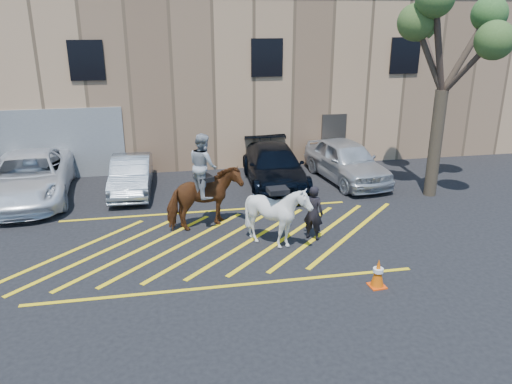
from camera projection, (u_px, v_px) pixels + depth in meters
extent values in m
plane|color=black|center=(215.00, 238.00, 14.67)|extent=(90.00, 90.00, 0.00)
imported|color=white|center=(30.00, 177.00, 17.64)|extent=(3.09, 5.98, 1.61)
imported|color=#90979E|center=(131.00, 175.00, 18.37)|extent=(1.51, 4.04, 1.32)
imported|color=black|center=(274.00, 167.00, 19.07)|extent=(2.35, 5.23, 1.49)
imported|color=silver|center=(346.00, 161.00, 19.65)|extent=(2.53, 4.94, 1.61)
imported|color=black|center=(313.00, 213.00, 14.41)|extent=(0.71, 0.67, 1.63)
cube|color=tan|center=(186.00, 74.00, 24.63)|extent=(32.00, 10.00, 7.00)
cube|color=black|center=(86.00, 60.00, 18.89)|extent=(1.30, 0.08, 1.50)
cube|color=black|center=(267.00, 58.00, 20.12)|extent=(1.30, 0.08, 1.50)
cube|color=black|center=(405.00, 56.00, 21.17)|extent=(1.30, 0.08, 1.50)
cube|color=#38332D|center=(333.00, 139.00, 21.81)|extent=(1.10, 0.08, 2.20)
cube|color=yellow|center=(63.00, 255.00, 13.66)|extent=(4.20, 4.20, 0.01)
cube|color=yellow|center=(103.00, 252.00, 13.84)|extent=(4.20, 4.20, 0.01)
cube|color=yellow|center=(142.00, 249.00, 14.02)|extent=(4.20, 4.20, 0.01)
cube|color=yellow|center=(179.00, 246.00, 14.21)|extent=(4.20, 4.20, 0.01)
cube|color=yellow|center=(216.00, 243.00, 14.39)|extent=(4.20, 4.20, 0.01)
cube|color=yellow|center=(252.00, 240.00, 14.58)|extent=(4.20, 4.20, 0.01)
cube|color=yellow|center=(287.00, 237.00, 14.76)|extent=(4.20, 4.20, 0.01)
cube|color=yellow|center=(321.00, 234.00, 14.94)|extent=(4.20, 4.20, 0.01)
cube|color=yellow|center=(354.00, 232.00, 15.13)|extent=(4.20, 4.20, 0.01)
cube|color=yellow|center=(208.00, 211.00, 16.71)|extent=(9.50, 0.12, 0.01)
cube|color=yellow|center=(227.00, 286.00, 12.08)|extent=(9.50, 0.12, 0.01)
imported|color=brown|center=(204.00, 199.00, 15.12)|extent=(2.45, 1.68, 1.90)
imported|color=#93969C|center=(203.00, 166.00, 14.77)|extent=(0.99, 1.12, 1.93)
cube|color=black|center=(204.00, 178.00, 14.90)|extent=(0.61, 0.68, 0.14)
imported|color=silver|center=(277.00, 215.00, 13.91)|extent=(1.63, 1.80, 1.87)
cube|color=black|center=(278.00, 190.00, 13.67)|extent=(0.59, 0.50, 0.14)
cube|color=#FF450A|center=(377.00, 286.00, 12.07)|extent=(0.41, 0.41, 0.03)
cone|color=#E25809|center=(378.00, 272.00, 11.95)|extent=(0.32, 0.32, 0.70)
cylinder|color=white|center=(378.00, 270.00, 11.93)|extent=(0.25, 0.25, 0.10)
cylinder|color=#493E2C|center=(435.00, 144.00, 17.66)|extent=(0.44, 0.44, 3.80)
cylinder|color=#433228|center=(465.00, 54.00, 16.90)|extent=(1.76, 0.51, 2.68)
cylinder|color=#4C372E|center=(431.00, 58.00, 17.48)|extent=(0.33, 1.88, 2.34)
cylinder|color=#4C3C2E|center=(429.00, 59.00, 16.57)|extent=(1.40, 0.20, 2.39)
cylinder|color=#453329|center=(467.00, 68.00, 16.15)|extent=(0.78, 1.62, 1.96)
cylinder|color=#4B362D|center=(439.00, 48.00, 16.22)|extent=(1.16, 0.77, 3.11)
sphere|color=#417030|center=(489.00, 14.00, 16.74)|extent=(1.20, 1.20, 1.20)
sphere|color=#476C2E|center=(420.00, 24.00, 17.89)|extent=(1.20, 1.20, 1.20)
sphere|color=#496129|center=(416.00, 22.00, 16.08)|extent=(1.20, 1.20, 1.20)
sphere|color=#43692D|center=(495.00, 40.00, 15.24)|extent=(1.20, 1.20, 1.20)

